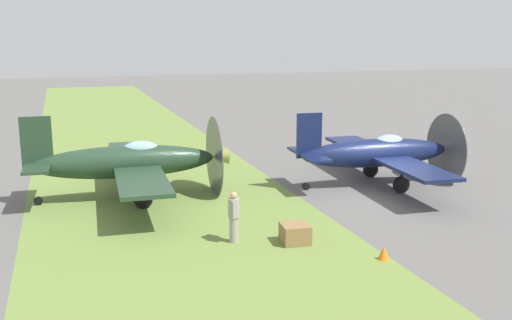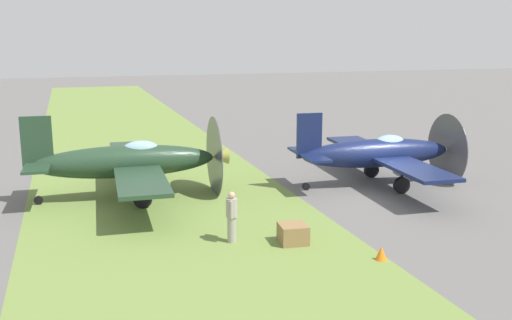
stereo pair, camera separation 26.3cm
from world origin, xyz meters
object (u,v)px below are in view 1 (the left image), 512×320
object	(u,v)px
runway_marker_cone	(384,253)
ground_crew_chief	(234,216)
supply_crate	(295,234)
airplane_lead	(379,153)
airplane_wingman	(129,162)

from	to	relation	value
runway_marker_cone	ground_crew_chief	bearing A→B (deg)	-126.73
runway_marker_cone	supply_crate	bearing A→B (deg)	-137.70
airplane_lead	airplane_wingman	size ratio (longest dim) A/B	0.95
supply_crate	airplane_wingman	bearing A→B (deg)	-147.79
runway_marker_cone	airplane_wingman	bearing A→B (deg)	-145.16
airplane_wingman	ground_crew_chief	size ratio (longest dim) A/B	6.12
airplane_wingman	supply_crate	xyz separation A→B (m)	(7.21, 4.54, -1.26)
runway_marker_cone	airplane_lead	bearing A→B (deg)	151.26
ground_crew_chief	supply_crate	bearing A→B (deg)	-91.68
ground_crew_chief	supply_crate	world-z (taller)	ground_crew_chief
ground_crew_chief	supply_crate	size ratio (longest dim) A/B	1.92
supply_crate	runway_marker_cone	size ratio (longest dim) A/B	2.05
airplane_wingman	ground_crew_chief	xyz separation A→B (m)	(6.50, 2.64, -0.67)
supply_crate	runway_marker_cone	bearing A→B (deg)	42.30
airplane_wingman	ground_crew_chief	distance (m)	7.05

